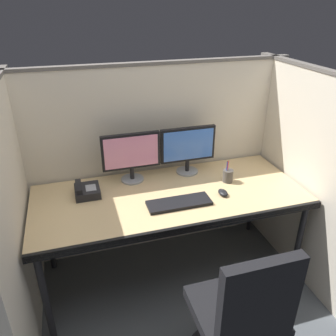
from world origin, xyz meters
The scene contains 12 objects.
ground_plane centered at (0.00, 0.00, 0.00)m, with size 8.00×8.00×0.00m, color #4C5156.
cubicle_partition_rear centered at (0.00, 0.74, 0.79)m, with size 2.21×0.06×1.57m.
cubicle_partition_left centered at (-0.99, 0.20, 0.79)m, with size 0.06×1.41×1.57m.
cubicle_partition_right centered at (0.99, 0.20, 0.79)m, with size 0.06×1.41×1.57m.
desk centered at (0.00, 0.29, 0.69)m, with size 1.90×0.80×0.74m.
office_chair centered at (0.11, -0.58, 0.36)m, with size 0.52×0.52×0.97m.
monitor_left centered at (-0.21, 0.57, 0.96)m, with size 0.43×0.17×0.37m.
monitor_right centered at (0.23, 0.58, 0.96)m, with size 0.43×0.17×0.37m.
keyboard_main centered at (0.02, 0.15, 0.75)m, with size 0.43×0.15×0.02m, color black.
computer_mouse centered at (0.35, 0.18, 0.76)m, with size 0.06×0.10×0.04m.
desk_phone centered at (-0.56, 0.46, 0.77)m, with size 0.17×0.19×0.09m.
pen_cup centered at (0.47, 0.35, 0.79)m, with size 0.08×0.08×0.17m.
Camera 1 is at (-0.60, -1.65, 1.98)m, focal length 36.10 mm.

